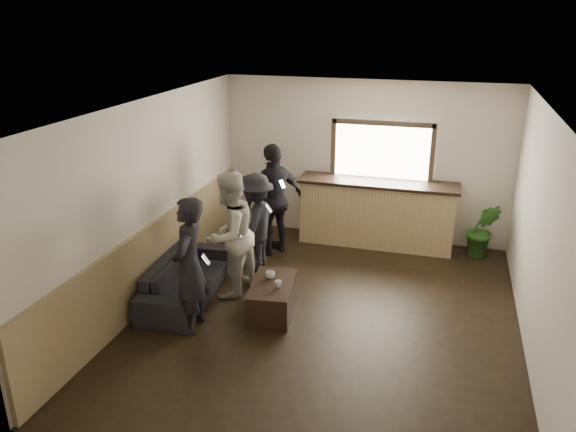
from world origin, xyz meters
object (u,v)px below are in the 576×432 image
(person_c, at_px, (256,223))
(person_d, at_px, (274,200))
(cup_a, at_px, (270,275))
(potted_plant, at_px, (483,230))
(cup_b, at_px, (279,284))
(person_b, at_px, (229,235))
(bar_counter, at_px, (377,209))
(sofa, at_px, (187,277))
(person_a, at_px, (189,266))
(coffee_table, at_px, (272,298))

(person_c, distance_m, person_d, 0.75)
(cup_a, distance_m, potted_plant, 3.85)
(potted_plant, bearing_deg, cup_b, -133.43)
(cup_b, height_order, person_b, person_b)
(cup_a, distance_m, person_c, 1.25)
(bar_counter, xyz_separation_m, cup_a, (-1.08, -2.65, -0.15))
(sofa, xyz_separation_m, person_b, (0.57, 0.26, 0.62))
(bar_counter, relative_size, cup_a, 21.39)
(person_b, distance_m, person_d, 1.58)
(person_b, bearing_deg, person_a, 10.52)
(sofa, height_order, potted_plant, potted_plant)
(coffee_table, xyz_separation_m, potted_plant, (2.78, 2.73, 0.25))
(person_d, bearing_deg, sofa, 13.65)
(sofa, height_order, coffee_table, sofa)
(cup_a, distance_m, person_b, 0.83)
(coffee_table, bearing_deg, cup_b, -36.77)
(cup_b, distance_m, person_a, 1.22)
(coffee_table, relative_size, person_d, 0.53)
(person_a, xyz_separation_m, person_c, (0.22, 1.88, -0.10))
(sofa, bearing_deg, person_b, -70.58)
(person_b, relative_size, person_d, 0.97)
(coffee_table, xyz_separation_m, person_c, (-0.65, 1.20, 0.57))
(cup_a, bearing_deg, sofa, -178.72)
(person_c, bearing_deg, coffee_table, 29.90)
(bar_counter, distance_m, cup_b, 3.01)
(cup_b, relative_size, person_b, 0.05)
(coffee_table, bearing_deg, person_c, 118.34)
(cup_a, xyz_separation_m, person_c, (-0.58, 1.07, 0.30))
(cup_a, bearing_deg, person_c, 118.28)
(person_a, bearing_deg, coffee_table, 121.30)
(bar_counter, relative_size, coffee_table, 2.73)
(potted_plant, xyz_separation_m, person_d, (-3.35, -0.79, 0.47))
(cup_b, height_order, person_d, person_d)
(person_d, bearing_deg, cup_a, 51.18)
(cup_a, height_order, person_b, person_b)
(potted_plant, height_order, person_c, person_c)
(person_d, bearing_deg, person_b, 29.58)
(coffee_table, bearing_deg, sofa, 175.56)
(sofa, distance_m, coffee_table, 1.32)
(sofa, height_order, cup_a, sofa)
(potted_plant, relative_size, person_d, 0.50)
(coffee_table, xyz_separation_m, cup_b, (0.11, -0.08, 0.26))
(sofa, distance_m, person_b, 0.88)
(sofa, height_order, person_c, person_c)
(cup_a, distance_m, person_a, 1.20)
(bar_counter, xyz_separation_m, person_a, (-1.88, -3.47, 0.25))
(coffee_table, bearing_deg, bar_counter, 70.00)
(cup_a, height_order, person_d, person_d)
(person_d, bearing_deg, person_c, 30.15)
(coffee_table, relative_size, cup_b, 10.46)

